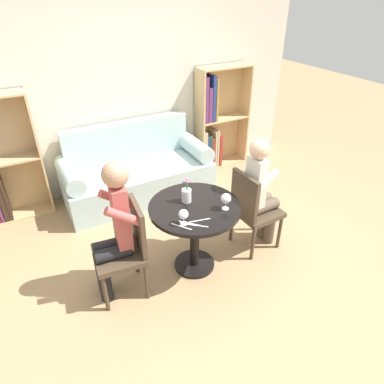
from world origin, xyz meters
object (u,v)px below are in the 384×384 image
object	(u,v)px
chair_left	(127,246)
person_left	(114,229)
wine_glass_right	(226,199)
bookshelf_right	(215,123)
couch	(137,173)
wine_glass_left	(184,215)
chair_right	(252,208)
person_right	(261,192)
flower_vase	(186,193)

from	to	relation	value
chair_left	person_left	xyz separation A→B (m)	(-0.08, 0.02, 0.21)
wine_glass_right	bookshelf_right	bearing A→B (deg)	60.47
couch	person_left	size ratio (longest dim) A/B	1.43
wine_glass_left	chair_right	bearing A→B (deg)	11.09
person_right	wine_glass_right	bearing A→B (deg)	104.20
wine_glass_left	flower_vase	world-z (taller)	flower_vase
bookshelf_right	chair_right	distance (m)	1.96
wine_glass_left	wine_glass_right	distance (m)	0.43
wine_glass_right	wine_glass_left	bearing A→B (deg)	-177.42
chair_right	person_left	bearing A→B (deg)	85.16
chair_left	wine_glass_left	distance (m)	0.59
wine_glass_left	bookshelf_right	bearing A→B (deg)	52.23
person_right	wine_glass_right	world-z (taller)	person_right
couch	wine_glass_right	size ratio (longest dim) A/B	12.09
person_left	wine_glass_left	bearing A→B (deg)	72.61
couch	chair_right	world-z (taller)	couch
person_left	flower_vase	distance (m)	0.72
wine_glass_left	flower_vase	xyz separation A→B (m)	(0.18, 0.29, -0.00)
wine_glass_right	flower_vase	distance (m)	0.37
couch	wine_glass_left	bearing A→B (deg)	-96.88
bookshelf_right	wine_glass_right	xyz separation A→B (m)	(-1.12, -1.98, 0.15)
couch	wine_glass_left	distance (m)	1.82
bookshelf_right	person_left	bearing A→B (deg)	-139.62
person_right	wine_glass_right	distance (m)	0.58
wine_glass_left	person_right	bearing A→B (deg)	10.41
bookshelf_right	wine_glass_right	world-z (taller)	bookshelf_right
couch	chair_left	world-z (taller)	couch
couch	flower_vase	distance (m)	1.53
person_right	wine_glass_right	xyz separation A→B (m)	(-0.53, -0.16, 0.17)
couch	bookshelf_right	xyz separation A→B (m)	(1.34, 0.27, 0.37)
flower_vase	couch	bearing A→B (deg)	88.84
couch	person_right	bearing A→B (deg)	-64.44
couch	person_left	distance (m)	1.72
bookshelf_right	person_right	bearing A→B (deg)	-108.06
chair_left	flower_vase	xyz separation A→B (m)	(0.63, 0.07, 0.32)
chair_left	chair_right	distance (m)	1.31
bookshelf_right	flower_vase	bearing A→B (deg)	-128.69
bookshelf_right	chair_right	world-z (taller)	bookshelf_right
chair_left	wine_glass_left	xyz separation A→B (m)	(0.45, -0.22, 0.32)
couch	wine_glass_right	world-z (taller)	couch
chair_left	wine_glass_right	bearing A→B (deg)	83.52
chair_right	person_right	distance (m)	0.18
bookshelf_right	couch	bearing A→B (deg)	-168.80
chair_left	wine_glass_right	xyz separation A→B (m)	(0.87, -0.20, 0.33)
chair_right	person_left	world-z (taller)	person_left
bookshelf_right	wine_glass_left	world-z (taller)	bookshelf_right
chair_left	flower_vase	world-z (taller)	flower_vase
person_left	wine_glass_left	xyz separation A→B (m)	(0.53, -0.23, 0.11)
couch	chair_left	bearing A→B (deg)	-113.34
chair_right	bookshelf_right	bearing A→B (deg)	-22.82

